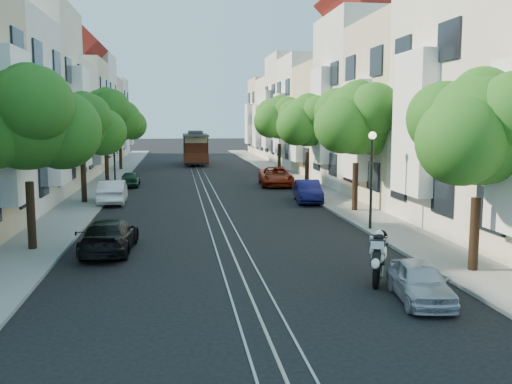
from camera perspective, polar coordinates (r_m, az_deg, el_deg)
name	(u,v)px	position (r m, az deg, el deg)	size (l,w,h in m)	color
ground	(200,178)	(47.58, -5.58, 1.44)	(200.00, 200.00, 0.00)	black
sidewalk_east	(286,176)	(48.41, 3.02, 1.64)	(2.50, 80.00, 0.12)	gray
sidewalk_west	(111,178)	(47.83, -14.30, 1.36)	(2.50, 80.00, 0.12)	gray
rail_left	(194,178)	(47.56, -6.24, 1.44)	(0.06, 80.00, 0.02)	gray
rail_slot	(200,177)	(47.58, -5.58, 1.46)	(0.06, 80.00, 0.02)	gray
rail_right	(207,177)	(47.60, -4.92, 1.47)	(0.06, 80.00, 0.02)	gray
lane_line	(200,178)	(47.58, -5.58, 1.45)	(0.08, 80.00, 0.01)	tan
townhouses_east	(340,115)	(49.19, 8.42, 7.64)	(7.75, 72.00, 12.00)	beige
townhouses_west	(49,116)	(48.24, -20.00, 7.17)	(7.75, 72.00, 11.76)	silver
tree_e_a	(482,133)	(18.70, 21.63, 5.55)	(4.72, 3.87, 6.27)	black
tree_e_b	(358,121)	(29.73, 10.15, 7.04)	(4.93, 4.08, 6.68)	black
tree_e_c	(308,122)	(40.33, 5.27, 6.96)	(4.84, 3.99, 6.52)	black
tree_e_d	(280,119)	(51.11, 2.43, 7.34)	(5.01, 4.16, 6.85)	black
tree_w_a	(28,121)	(21.90, -21.85, 6.60)	(4.93, 4.08, 6.68)	black
tree_w_b	(83,127)	(33.68, -16.94, 6.28)	(4.72, 3.87, 6.27)	black
tree_w_c	(106,116)	(44.58, -14.78, 7.38)	(5.13, 4.28, 7.09)	black
tree_w_d	(120,122)	(55.52, -13.43, 6.86)	(4.84, 3.99, 6.52)	black
lamp_east	(372,166)	(24.79, 11.50, 2.61)	(0.32, 0.32, 4.16)	black
lamp_west	(114,147)	(41.57, -14.01, 4.36)	(0.32, 0.32, 4.16)	black
sportbike_rider	(378,253)	(17.32, 12.13, -6.02)	(1.21, 2.01, 1.53)	black
cable_car	(195,146)	(61.66, -6.09, 4.57)	(2.75, 8.55, 3.28)	black
parked_car_e_near	(420,281)	(15.87, 16.09, -8.57)	(1.27, 3.15, 1.07)	#ABAEB7
parked_car_e_mid	(308,191)	(33.26, 5.21, 0.06)	(1.36, 3.90, 1.28)	#0C0D3F
parked_car_e_far	(276,176)	(41.41, 2.00, 1.57)	(2.28, 4.94, 1.37)	maroon
parked_car_w_near	(109,236)	(21.33, -14.46, -4.26)	(1.72, 4.24, 1.23)	black
parked_car_w_mid	(113,192)	(33.64, -14.14, 0.03)	(1.45, 4.15, 1.37)	silver
parked_car_w_far	(130,179)	(41.88, -12.46, 1.28)	(1.31, 3.26, 1.11)	#153521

